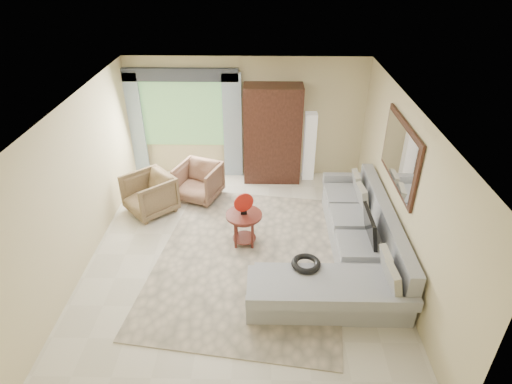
{
  "coord_description": "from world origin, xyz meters",
  "views": [
    {
      "loc": [
        0.37,
        -5.62,
        4.62
      ],
      "look_at": [
        0.25,
        0.35,
        1.05
      ],
      "focal_mm": 30.0,
      "sensor_mm": 36.0,
      "label": 1
    }
  ],
  "objects_px": {
    "armoire": "(273,134)",
    "armchair_left": "(149,194)",
    "sectional_sofa": "(351,251)",
    "potted_plant": "(156,176)",
    "floor_lamp": "(309,147)",
    "armchair_right": "(199,182)",
    "tv_screen": "(370,226)",
    "coffee_table": "(244,228)"
  },
  "relations": [
    {
      "from": "tv_screen",
      "to": "potted_plant",
      "type": "height_order",
      "value": "tv_screen"
    },
    {
      "from": "sectional_sofa",
      "to": "armoire",
      "type": "distance_m",
      "value": 3.24
    },
    {
      "from": "sectional_sofa",
      "to": "floor_lamp",
      "type": "height_order",
      "value": "floor_lamp"
    },
    {
      "from": "sectional_sofa",
      "to": "armchair_left",
      "type": "relative_size",
      "value": 4.08
    },
    {
      "from": "tv_screen",
      "to": "floor_lamp",
      "type": "height_order",
      "value": "floor_lamp"
    },
    {
      "from": "armchair_right",
      "to": "potted_plant",
      "type": "xyz_separation_m",
      "value": [
        -0.96,
        0.41,
        -0.1
      ]
    },
    {
      "from": "tv_screen",
      "to": "armoire",
      "type": "distance_m",
      "value": 3.22
    },
    {
      "from": "armchair_right",
      "to": "potted_plant",
      "type": "distance_m",
      "value": 1.05
    },
    {
      "from": "coffee_table",
      "to": "armchair_right",
      "type": "xyz_separation_m",
      "value": [
        -0.99,
        1.52,
        0.05
      ]
    },
    {
      "from": "armchair_right",
      "to": "floor_lamp",
      "type": "relative_size",
      "value": 0.55
    },
    {
      "from": "potted_plant",
      "to": "armoire",
      "type": "distance_m",
      "value": 2.61
    },
    {
      "from": "tv_screen",
      "to": "armchair_right",
      "type": "xyz_separation_m",
      "value": [
        -2.99,
        1.98,
        -0.35
      ]
    },
    {
      "from": "sectional_sofa",
      "to": "potted_plant",
      "type": "height_order",
      "value": "sectional_sofa"
    },
    {
      "from": "coffee_table",
      "to": "armchair_left",
      "type": "relative_size",
      "value": 0.73
    },
    {
      "from": "sectional_sofa",
      "to": "coffee_table",
      "type": "height_order",
      "value": "sectional_sofa"
    },
    {
      "from": "potted_plant",
      "to": "tv_screen",
      "type": "bearing_deg",
      "value": -31.15
    },
    {
      "from": "armchair_right",
      "to": "floor_lamp",
      "type": "height_order",
      "value": "floor_lamp"
    },
    {
      "from": "sectional_sofa",
      "to": "potted_plant",
      "type": "xyz_separation_m",
      "value": [
        -3.69,
        2.45,
        -0.01
      ]
    },
    {
      "from": "tv_screen",
      "to": "coffee_table",
      "type": "height_order",
      "value": "tv_screen"
    },
    {
      "from": "armoire",
      "to": "armchair_left",
      "type": "bearing_deg",
      "value": -149.73
    },
    {
      "from": "armoire",
      "to": "floor_lamp",
      "type": "height_order",
      "value": "armoire"
    },
    {
      "from": "sectional_sofa",
      "to": "armchair_right",
      "type": "xyz_separation_m",
      "value": [
        -2.72,
        2.05,
        0.09
      ]
    },
    {
      "from": "armchair_left",
      "to": "armoire",
      "type": "xyz_separation_m",
      "value": [
        2.36,
        1.38,
        0.66
      ]
    },
    {
      "from": "armchair_right",
      "to": "tv_screen",
      "type": "bearing_deg",
      "value": -13.17
    },
    {
      "from": "sectional_sofa",
      "to": "armchair_left",
      "type": "height_order",
      "value": "sectional_sofa"
    },
    {
      "from": "tv_screen",
      "to": "potted_plant",
      "type": "xyz_separation_m",
      "value": [
        -3.95,
        2.39,
        -0.45
      ]
    },
    {
      "from": "armchair_left",
      "to": "armoire",
      "type": "distance_m",
      "value": 2.82
    },
    {
      "from": "sectional_sofa",
      "to": "armchair_right",
      "type": "relative_size",
      "value": 4.23
    },
    {
      "from": "armchair_left",
      "to": "armchair_right",
      "type": "bearing_deg",
      "value": 78.59
    },
    {
      "from": "armoire",
      "to": "armchair_right",
      "type": "bearing_deg",
      "value": -150.3
    },
    {
      "from": "armoire",
      "to": "floor_lamp",
      "type": "bearing_deg",
      "value": 4.29
    },
    {
      "from": "armchair_left",
      "to": "armoire",
      "type": "bearing_deg",
      "value": 77.64
    },
    {
      "from": "armchair_left",
      "to": "floor_lamp",
      "type": "relative_size",
      "value": 0.56
    },
    {
      "from": "tv_screen",
      "to": "armchair_left",
      "type": "relative_size",
      "value": 0.87
    },
    {
      "from": "armchair_left",
      "to": "armoire",
      "type": "relative_size",
      "value": 0.4
    },
    {
      "from": "tv_screen",
      "to": "armchair_left",
      "type": "distance_m",
      "value": 4.14
    },
    {
      "from": "sectional_sofa",
      "to": "armoire",
      "type": "height_order",
      "value": "armoire"
    },
    {
      "from": "potted_plant",
      "to": "floor_lamp",
      "type": "relative_size",
      "value": 0.36
    },
    {
      "from": "floor_lamp",
      "to": "coffee_table",
      "type": "bearing_deg",
      "value": -118.17
    },
    {
      "from": "coffee_table",
      "to": "armchair_left",
      "type": "bearing_deg",
      "value": 151.88
    },
    {
      "from": "coffee_table",
      "to": "armoire",
      "type": "relative_size",
      "value": 0.29
    },
    {
      "from": "tv_screen",
      "to": "armoire",
      "type": "bearing_deg",
      "value": 117.89
    }
  ]
}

